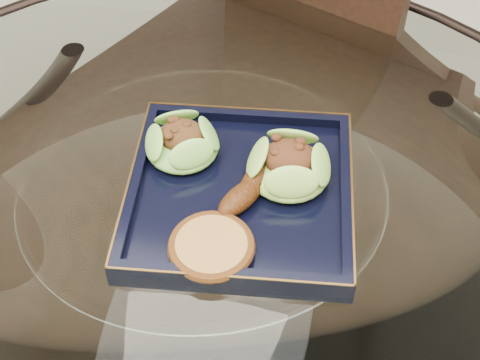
# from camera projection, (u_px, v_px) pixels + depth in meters

# --- Properties ---
(dining_table) EXTENTS (1.13, 1.13, 0.77)m
(dining_table) POSITION_uv_depth(u_px,v_px,m) (209.00, 287.00, 0.93)
(dining_table) COLOR white
(dining_table) RESTS_ON ground
(dining_chair) EXTENTS (0.54, 0.54, 0.96)m
(dining_chair) POSITION_uv_depth(u_px,v_px,m) (255.00, 130.00, 1.24)
(dining_chair) COLOR #311A10
(dining_chair) RESTS_ON ground
(navy_plate) EXTENTS (0.30, 0.30, 0.02)m
(navy_plate) POSITION_uv_depth(u_px,v_px,m) (240.00, 196.00, 0.82)
(navy_plate) COLOR black
(navy_plate) RESTS_ON dining_table
(lettuce_wrap_left) EXTENTS (0.10, 0.10, 0.03)m
(lettuce_wrap_left) POSITION_uv_depth(u_px,v_px,m) (182.00, 144.00, 0.84)
(lettuce_wrap_left) COLOR #509029
(lettuce_wrap_left) RESTS_ON navy_plate
(lettuce_wrap_right) EXTENTS (0.13, 0.13, 0.04)m
(lettuce_wrap_right) POSITION_uv_depth(u_px,v_px,m) (289.00, 168.00, 0.81)
(lettuce_wrap_right) COLOR #79B033
(lettuce_wrap_right) RESTS_ON navy_plate
(roasted_plantain) EXTENTS (0.08, 0.15, 0.03)m
(roasted_plantain) POSITION_uv_depth(u_px,v_px,m) (259.00, 177.00, 0.81)
(roasted_plantain) COLOR #5B2909
(roasted_plantain) RESTS_ON navy_plate
(crumb_patty) EXTENTS (0.10, 0.10, 0.02)m
(crumb_patty) POSITION_uv_depth(u_px,v_px,m) (211.00, 247.00, 0.74)
(crumb_patty) COLOR #B07C3A
(crumb_patty) RESTS_ON navy_plate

